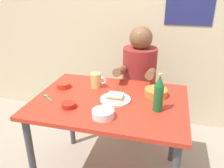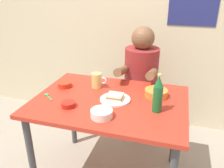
{
  "view_description": "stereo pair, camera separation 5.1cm",
  "coord_description": "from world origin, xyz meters",
  "px_view_note": "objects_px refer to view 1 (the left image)",
  "views": [
    {
      "loc": [
        0.4,
        -1.45,
        1.51
      ],
      "look_at": [
        0.0,
        0.05,
        0.84
      ],
      "focal_mm": 37.17,
      "sensor_mm": 36.0,
      "label": 1
    },
    {
      "loc": [
        0.44,
        -1.44,
        1.51
      ],
      "look_at": [
        0.0,
        0.05,
        0.84
      ],
      "focal_mm": 37.17,
      "sensor_mm": 36.0,
      "label": 2
    }
  ],
  "objects_px": {
    "dining_table": "(110,110)",
    "sauce_bowl_chili": "(64,85)",
    "stool": "(138,107)",
    "beer_bottle": "(159,94)",
    "person_seated": "(139,69)",
    "sandwich": "(115,96)",
    "plate_orange": "(115,99)",
    "beer_mug": "(96,81)"
  },
  "relations": [
    {
      "from": "stool",
      "to": "beer_bottle",
      "type": "height_order",
      "value": "beer_bottle"
    },
    {
      "from": "plate_orange",
      "to": "sandwich",
      "type": "height_order",
      "value": "sandwich"
    },
    {
      "from": "plate_orange",
      "to": "stool",
      "type": "bearing_deg",
      "value": 83.02
    },
    {
      "from": "dining_table",
      "to": "person_seated",
      "type": "relative_size",
      "value": 1.53
    },
    {
      "from": "sandwich",
      "to": "stool",
      "type": "bearing_deg",
      "value": 83.02
    },
    {
      "from": "person_seated",
      "to": "dining_table",
      "type": "bearing_deg",
      "value": -100.83
    },
    {
      "from": "stool",
      "to": "beer_bottle",
      "type": "bearing_deg",
      "value": -72.23
    },
    {
      "from": "beer_bottle",
      "to": "plate_orange",
      "type": "bearing_deg",
      "value": 167.34
    },
    {
      "from": "stool",
      "to": "person_seated",
      "type": "relative_size",
      "value": 0.63
    },
    {
      "from": "stool",
      "to": "sandwich",
      "type": "bearing_deg",
      "value": -96.98
    },
    {
      "from": "sandwich",
      "to": "sauce_bowl_chili",
      "type": "relative_size",
      "value": 1.0
    },
    {
      "from": "person_seated",
      "to": "sauce_bowl_chili",
      "type": "relative_size",
      "value": 6.54
    },
    {
      "from": "stool",
      "to": "person_seated",
      "type": "height_order",
      "value": "person_seated"
    },
    {
      "from": "sandwich",
      "to": "person_seated",
      "type": "bearing_deg",
      "value": 82.9
    },
    {
      "from": "plate_orange",
      "to": "beer_bottle",
      "type": "height_order",
      "value": "beer_bottle"
    },
    {
      "from": "stool",
      "to": "beer_mug",
      "type": "distance_m",
      "value": 0.7
    },
    {
      "from": "stool",
      "to": "plate_orange",
      "type": "xyz_separation_m",
      "value": [
        -0.08,
        -0.64,
        0.4
      ]
    },
    {
      "from": "stool",
      "to": "sandwich",
      "type": "relative_size",
      "value": 4.09
    },
    {
      "from": "dining_table",
      "to": "sauce_bowl_chili",
      "type": "xyz_separation_m",
      "value": [
        -0.42,
        0.1,
        0.12
      ]
    },
    {
      "from": "sandwich",
      "to": "sauce_bowl_chili",
      "type": "xyz_separation_m",
      "value": [
        -0.46,
        0.11,
        -0.01
      ]
    },
    {
      "from": "sandwich",
      "to": "beer_mug",
      "type": "relative_size",
      "value": 0.87
    },
    {
      "from": "person_seated",
      "to": "stool",
      "type": "bearing_deg",
      "value": 90.0
    },
    {
      "from": "dining_table",
      "to": "stool",
      "type": "bearing_deg",
      "value": 79.36
    },
    {
      "from": "beer_bottle",
      "to": "sauce_bowl_chili",
      "type": "height_order",
      "value": "beer_bottle"
    },
    {
      "from": "dining_table",
      "to": "beer_bottle",
      "type": "relative_size",
      "value": 4.2
    },
    {
      "from": "plate_orange",
      "to": "beer_mug",
      "type": "height_order",
      "value": "beer_mug"
    },
    {
      "from": "person_seated",
      "to": "beer_mug",
      "type": "relative_size",
      "value": 5.71
    },
    {
      "from": "sauce_bowl_chili",
      "to": "dining_table",
      "type": "bearing_deg",
      "value": -13.98
    },
    {
      "from": "stool",
      "to": "plate_orange",
      "type": "distance_m",
      "value": 0.76
    },
    {
      "from": "stool",
      "to": "beer_bottle",
      "type": "relative_size",
      "value": 1.72
    },
    {
      "from": "dining_table",
      "to": "person_seated",
      "type": "bearing_deg",
      "value": 79.17
    },
    {
      "from": "person_seated",
      "to": "sandwich",
      "type": "relative_size",
      "value": 6.54
    },
    {
      "from": "sandwich",
      "to": "beer_bottle",
      "type": "xyz_separation_m",
      "value": [
        0.3,
        -0.07,
        0.09
      ]
    },
    {
      "from": "sandwich",
      "to": "beer_bottle",
      "type": "height_order",
      "value": "beer_bottle"
    },
    {
      "from": "dining_table",
      "to": "beer_bottle",
      "type": "xyz_separation_m",
      "value": [
        0.34,
        -0.08,
        0.21
      ]
    },
    {
      "from": "stool",
      "to": "sauce_bowl_chili",
      "type": "bearing_deg",
      "value": -135.62
    },
    {
      "from": "sandwich",
      "to": "beer_bottle",
      "type": "bearing_deg",
      "value": -12.66
    },
    {
      "from": "dining_table",
      "to": "stool",
      "type": "height_order",
      "value": "dining_table"
    },
    {
      "from": "sandwich",
      "to": "sauce_bowl_chili",
      "type": "distance_m",
      "value": 0.47
    },
    {
      "from": "dining_table",
      "to": "plate_orange",
      "type": "height_order",
      "value": "plate_orange"
    },
    {
      "from": "beer_bottle",
      "to": "person_seated",
      "type": "bearing_deg",
      "value": 108.04
    },
    {
      "from": "dining_table",
      "to": "sauce_bowl_chili",
      "type": "distance_m",
      "value": 0.45
    }
  ]
}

